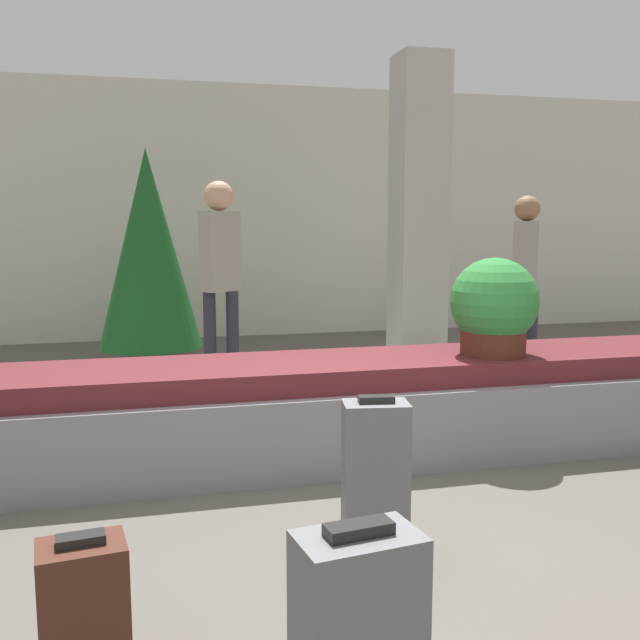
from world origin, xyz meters
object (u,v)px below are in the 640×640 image
(suitcase_3, at_px, (84,618))
(traveler_0, at_px, (525,268))
(suitcase_2, at_px, (375,481))
(traveler_1, at_px, (220,264))
(decorated_tree, at_px, (148,249))
(pillar, at_px, (418,210))
(potted_plant_1, at_px, (494,308))

(suitcase_3, xyz_separation_m, traveler_0, (3.77, 3.96, 0.79))
(suitcase_2, height_order, traveler_1, traveler_1)
(suitcase_2, height_order, suitcase_3, suitcase_2)
(decorated_tree, bearing_deg, suitcase_2, -79.23)
(pillar, xyz_separation_m, potted_plant_1, (-0.68, -3.04, -0.67))
(traveler_0, xyz_separation_m, traveler_1, (-2.90, 0.08, 0.08))
(potted_plant_1, bearing_deg, suitcase_3, -141.15)
(decorated_tree, bearing_deg, suitcase_3, -92.88)
(traveler_1, height_order, decorated_tree, decorated_tree)
(potted_plant_1, bearing_deg, traveler_1, 125.66)
(suitcase_3, height_order, traveler_1, traveler_1)
(traveler_0, bearing_deg, traveler_1, -51.26)
(traveler_0, height_order, decorated_tree, decorated_tree)
(decorated_tree, bearing_deg, traveler_1, -66.09)
(traveler_0, bearing_deg, decorated_tree, -71.75)
(pillar, height_order, suitcase_2, pillar)
(pillar, bearing_deg, decorated_tree, 171.66)
(pillar, relative_size, decorated_tree, 1.44)
(potted_plant_1, bearing_deg, decorated_tree, 121.44)
(pillar, xyz_separation_m, suitcase_3, (-3.07, -4.96, -1.35))
(potted_plant_1, bearing_deg, pillar, 77.32)
(potted_plant_1, height_order, traveler_0, traveler_0)
(traveler_1, bearing_deg, potted_plant_1, 93.44)
(suitcase_2, height_order, potted_plant_1, potted_plant_1)
(potted_plant_1, xyz_separation_m, traveler_0, (1.39, 2.04, 0.10))
(traveler_1, bearing_deg, traveler_0, 146.25)
(pillar, bearing_deg, traveler_1, -157.18)
(traveler_1, bearing_deg, decorated_tree, -98.30)
(pillar, relative_size, suitcase_2, 4.35)
(pillar, relative_size, traveler_0, 1.85)
(pillar, xyz_separation_m, traveler_1, (-2.20, -0.93, -0.49))
(traveler_1, bearing_deg, pillar, 170.60)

